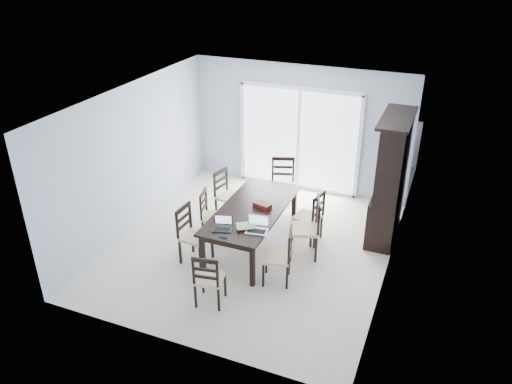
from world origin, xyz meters
TOP-DOWN VIEW (x-y plane):
  - floor at (0.00, 0.00)m, footprint 5.00×5.00m
  - ceiling at (0.00, 0.00)m, footprint 5.00×5.00m
  - back_wall at (0.00, 2.50)m, footprint 4.50×0.02m
  - wall_left at (-2.25, 0.00)m, footprint 0.02×5.00m
  - wall_right at (2.25, 0.00)m, footprint 0.02×5.00m
  - balcony at (0.00, 3.50)m, footprint 4.50×2.00m
  - railing at (0.00, 4.50)m, footprint 4.50×0.06m
  - dining_table at (0.00, 0.00)m, footprint 1.00×2.20m
  - china_hutch at (2.02, 1.25)m, footprint 0.50×1.38m
  - sliding_door at (0.00, 2.48)m, footprint 2.52×0.05m
  - chair_left_near at (-0.78, -0.73)m, footprint 0.45×0.44m
  - chair_left_mid at (-0.80, 0.00)m, footprint 0.47×0.46m
  - chair_left_far at (-0.86, 0.78)m, footprint 0.49×0.48m
  - chair_right_near at (0.80, -0.72)m, footprint 0.49×0.48m
  - chair_right_mid at (0.97, 0.12)m, footprint 0.59×0.58m
  - chair_right_far at (0.89, 0.56)m, footprint 0.50×0.49m
  - chair_end_near at (0.02, -1.66)m, footprint 0.44×0.45m
  - chair_end_far at (0.00, 1.54)m, footprint 0.56×0.57m
  - laptop_dark at (-0.16, -0.80)m, footprint 0.33×0.27m
  - laptop_silver at (0.35, -0.66)m, footprint 0.37×0.28m
  - book_stack at (0.15, -0.62)m, footprint 0.36×0.34m
  - cell_phone at (-0.05, -1.00)m, footprint 0.11×0.05m
  - game_box at (0.14, 0.10)m, footprint 0.33×0.22m
  - hot_tub at (-0.34, 3.58)m, footprint 2.26×2.08m

SIDE VIEW (x-z plane):
  - balcony at x=0.00m, z-range -0.10..0.00m
  - floor at x=0.00m, z-range 0.00..0.00m
  - hot_tub at x=-0.34m, z-range 0.00..1.03m
  - chair_end_near at x=0.02m, z-range 0.03..1.04m
  - chair_left_mid at x=-0.80m, z-range 0.03..1.06m
  - railing at x=0.00m, z-range 0.00..1.10m
  - chair_right_near at x=0.80m, z-range 0.03..1.09m
  - chair_left_far at x=-0.86m, z-range 0.03..1.11m
  - chair_right_far at x=0.89m, z-range 0.03..1.12m
  - chair_left_near at x=-0.78m, z-range 0.03..1.15m
  - chair_end_far at x=0.00m, z-range 0.03..1.21m
  - chair_right_mid at x=0.97m, z-range 0.04..1.24m
  - dining_table at x=0.00m, z-range 0.30..1.05m
  - cell_phone at x=-0.05m, z-range 0.75..0.76m
  - book_stack at x=0.15m, z-range 0.75..0.80m
  - game_box at x=0.14m, z-range 0.75..0.82m
  - laptop_dark at x=-0.16m, z-range 0.70..0.90m
  - laptop_silver at x=0.35m, z-range 0.69..0.92m
  - china_hutch at x=2.02m, z-range -0.03..2.17m
  - sliding_door at x=0.00m, z-range 0.00..2.18m
  - back_wall at x=0.00m, z-range 0.00..2.60m
  - wall_left at x=-2.25m, z-range 0.00..2.60m
  - wall_right at x=2.25m, z-range 0.00..2.60m
  - ceiling at x=0.00m, z-range 2.60..2.60m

